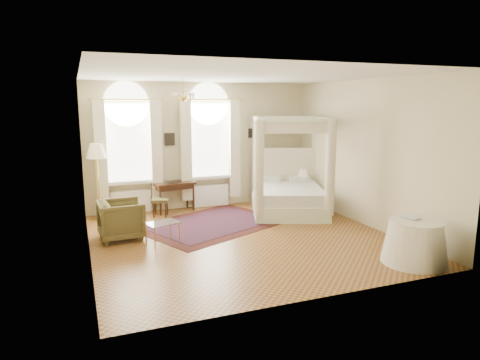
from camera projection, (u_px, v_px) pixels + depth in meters
The scene contains 18 objects.
ground at pixel (242, 238), 8.90m from camera, with size 6.00×6.00×0.00m, color #9F622E.
room_walls at pixel (243, 143), 8.55m from camera, with size 6.00×6.00×6.00m.
window_left at pixel (129, 155), 10.60m from camera, with size 1.62×0.27×3.29m.
window_right at pixel (210, 152), 11.35m from camera, with size 1.62×0.27×3.29m.
chandelier at pixel (183, 96), 9.17m from camera, with size 0.51×0.45×0.50m.
wall_pictures at pixel (205, 137), 11.32m from camera, with size 2.54×0.03×0.39m.
canopy_bed at pixel (288, 192), 10.86m from camera, with size 2.45×2.69×2.42m.
nightstand at pixel (306, 195), 11.71m from camera, with size 0.38×0.34×0.54m, color #351E0E.
nightstand_lamp at pixel (303, 175), 11.65m from camera, with size 0.30×0.30×0.44m.
writing_desk at pixel (174, 186), 10.97m from camera, with size 1.10×0.70×0.77m.
laptop at pixel (172, 182), 10.83m from camera, with size 0.36×0.23×0.03m, color black.
stool at pixel (160, 202), 10.52m from camera, with size 0.50×0.50×0.45m.
armchair at pixel (121, 220), 8.78m from camera, with size 0.86×0.89×0.81m, color #483F1E.
coffee_table at pixel (162, 225), 8.47m from camera, with size 0.74×0.62×0.43m.
floor_lamp at pixel (96, 155), 10.06m from camera, with size 0.47×0.47×1.83m.
oriental_rug at pixel (212, 224), 9.92m from camera, with size 3.90×3.45×0.01m.
side_table at pixel (415, 242), 7.46m from camera, with size 1.13×1.13×0.77m.
book at pixel (407, 219), 7.45m from camera, with size 0.22×0.30×0.03m, color black.
Camera 1 is at (-3.13, -7.95, 2.76)m, focal length 32.00 mm.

